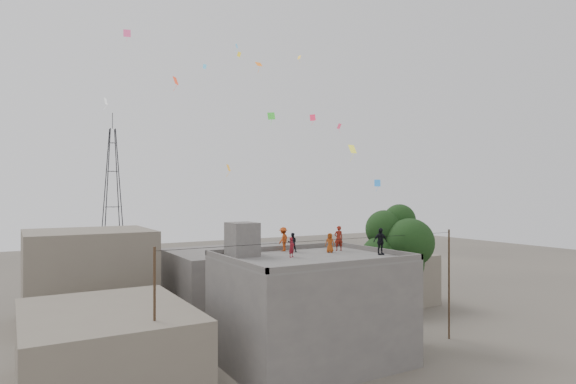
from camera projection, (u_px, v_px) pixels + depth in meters
The scene contains 18 objects.
ground at pixel (311, 361), 28.12m from camera, with size 140.00×140.00×0.00m, color #48433B.
main_building at pixel (311, 309), 28.13m from camera, with size 10.00×8.00×6.10m.
parapet at pixel (311, 255), 28.13m from camera, with size 10.00×8.00×0.30m.
stair_head_box at pixel (242, 239), 28.78m from camera, with size 1.60×1.80×2.00m, color #55524F.
neighbor_west at pixel (107, 348), 24.33m from camera, with size 8.00×10.00×4.00m, color #6C6155.
neighbor_north at pixel (242, 279), 41.24m from camera, with size 12.00×9.00×5.00m, color #55524F.
neighbor_northwest at pixel (89, 276), 36.94m from camera, with size 9.00×8.00×7.00m, color #6C6155.
neighbor_east at pixel (380, 277), 43.80m from camera, with size 7.00×8.00×4.40m, color #6C6155.
tree at pixel (398, 249), 32.34m from camera, with size 4.90×4.60×9.10m.
utility_line at pixel (330, 299), 27.30m from camera, with size 20.12×0.62×7.40m.
transmission_tower at pixel (112, 199), 60.72m from camera, with size 2.97×2.97×20.01m.
person_red_adult at pixel (339, 238), 31.38m from camera, with size 0.59×0.39×1.62m, color maroon.
person_orange_child at pixel (330, 243), 30.38m from camera, with size 0.60×0.39×1.23m, color #9A3F11.
person_dark_child at pixel (292, 242), 30.66m from camera, with size 0.60×0.46×1.23m, color black.
person_dark_adult at pixel (380, 241), 29.25m from camera, with size 0.96×0.40×1.63m, color black.
person_orange_adult at pixel (283, 239), 31.12m from camera, with size 1.00×0.58×1.55m, color #B23F14.
person_red_child at pixel (292, 247), 28.14m from camera, with size 0.43×0.28×1.17m, color maroon.
kites at pixel (266, 107), 34.74m from camera, with size 19.50×14.86×12.80m.
Camera 1 is at (-15.27, -23.67, 9.87)m, focal length 30.00 mm.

